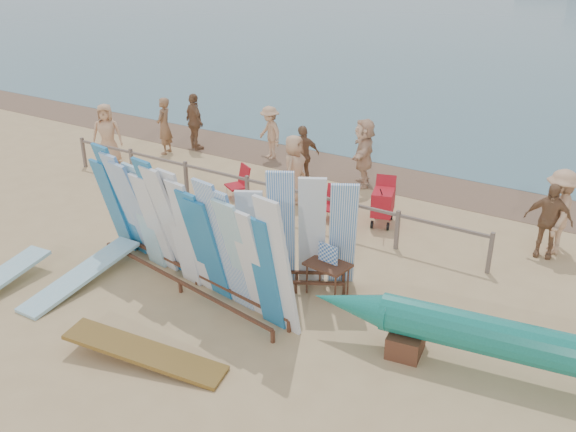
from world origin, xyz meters
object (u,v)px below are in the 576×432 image
Objects in this scene: stroller at (383,206)px; main_surfboard_rack at (185,234)px; beachgoer_6 at (294,169)px; beachgoer_5 at (364,153)px; beachgoer_1 at (164,126)px; beach_chair_right at (332,210)px; beachgoer_3 at (270,133)px; beachgoer_extra_0 at (558,212)px; beach_chair_left at (238,188)px; outrigger_canoe at (536,349)px; beachgoer_4 at (303,156)px; vendor_table at (327,278)px; flat_board_c at (146,362)px; side_surfboard_rack at (298,235)px; beachgoer_10 at (548,220)px; beachgoer_0 at (107,134)px; flat_board_b at (83,284)px; beachgoer_extra_1 at (195,122)px.

main_surfboard_rack is at bearing -127.96° from stroller.
beachgoer_6 is 2.23m from beachgoer_5.
beachgoer_1 is at bearing 154.96° from stroller.
beach_chair_right is (0.75, 4.36, -0.93)m from main_surfboard_rack.
beachgoer_extra_0 is at bearing 13.44° from beachgoer_3.
beachgoer_6 is 0.94× the size of beachgoer_5.
outrigger_canoe is at bearing 5.82° from beach_chair_left.
stroller reaches higher than outrigger_canoe.
beachgoer_extra_0 is at bearing 114.60° from beachgoer_4.
beachgoer_1 is (-8.05, 1.24, 0.44)m from stroller.
beach_chair_left is at bearing 50.30° from beachgoer_1.
flat_board_c is (-1.43, -3.37, -0.35)m from vendor_table.
beachgoer_extra_0 is at bearing 70.17° from beachgoer_1.
beachgoer_4 is (-2.77, 4.78, -0.29)m from side_surfboard_rack.
main_surfboard_rack reaches higher than beachgoer_10.
beachgoer_0 reaches higher than beach_chair_right.
beachgoer_4 is (0.85, 6.93, 0.84)m from flat_board_b.
beachgoer_0 is at bearing 131.74° from flat_board_b.
beachgoer_4 is at bearing 141.88° from stroller.
beachgoer_extra_1 is (-7.36, 5.67, -0.23)m from side_surfboard_rack.
stroller is (1.89, 4.76, -0.71)m from main_surfboard_rack.
beach_chair_right is 4.92m from beachgoer_3.
beachgoer_extra_0 is (3.70, 0.67, 0.48)m from stroller.
beachgoer_extra_0 is at bearing 38.41° from beach_chair_left.
beachgoer_6 is 0.97× the size of beachgoer_0.
beachgoer_0 reaches higher than beachgoer_3.
beachgoer_1 reaches higher than beach_chair_left.
beachgoer_1 is at bearing 67.02° from beachgoer_6.
outrigger_canoe is at bearing -60.00° from stroller.
stroller is at bearing 55.29° from flat_board_b.
beachgoer_extra_1 is (-11.83, 6.20, 0.27)m from outrigger_canoe.
vendor_table reaches higher than flat_board_c.
beachgoer_1 is 0.98× the size of beachgoer_extra_1.
beachgoer_3 reaches higher than beach_chair_left.
stroller is 0.69× the size of beachgoer_3.
stroller is at bearing -170.92° from beachgoer_extra_1.
beachgoer_1 is (-8.52, 4.76, 0.54)m from vendor_table.
side_surfboard_rack is 3.56m from flat_board_c.
beachgoer_3 is 3.51m from beachgoer_5.
main_surfboard_rack reaches higher than flat_board_c.
beachgoer_1 reaches higher than beachgoer_4.
stroller is 0.60× the size of beachgoer_extra_0.
beach_chair_left is at bearing -178.48° from beachgoer_10.
beach_chair_left is 0.48× the size of beachgoer_6.
stroller is (3.90, 0.49, 0.20)m from beach_chair_left.
beach_chair_right is (-1.60, 3.12, -0.12)m from vendor_table.
outrigger_canoe is 4.56m from beachgoer_10.
beach_chair_left is 0.52× the size of beachgoer_3.
beachgoer_3 is 2.53m from beachgoer_4.
beachgoer_extra_0 is at bearing 13.65° from beach_chair_right.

